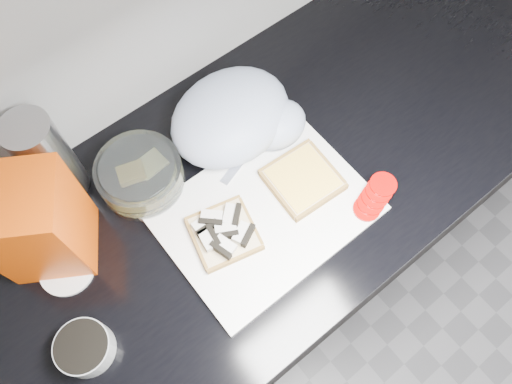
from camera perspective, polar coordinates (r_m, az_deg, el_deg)
base_cabinet at (r=1.44m, az=-4.91°, el=-10.33°), size 3.50×0.60×0.86m
countertop at (r=1.01m, az=-6.89°, el=-3.89°), size 3.50×0.64×0.04m
cutting_board at (r=0.99m, az=1.08°, el=-2.30°), size 0.40×0.30×0.01m
bread_left at (r=0.96m, az=-3.76°, el=-4.63°), size 0.15×0.15×0.04m
bread_right at (r=1.01m, az=5.36°, el=1.43°), size 0.14×0.14×0.02m
tomato_slices at (r=1.01m, az=13.44°, el=-0.51°), size 0.12×0.08×0.02m
knife at (r=1.07m, az=0.81°, el=6.92°), size 0.23×0.09×0.01m
seed_tub at (r=0.95m, az=-19.02°, el=-16.47°), size 0.10×0.10×0.05m
tub_lid at (r=1.02m, az=-20.78°, el=-8.27°), size 0.11×0.11×0.01m
glass_bowl at (r=1.02m, az=-13.05°, el=1.84°), size 0.17×0.17×0.07m
bread_bag at (r=0.94m, az=-23.85°, el=-3.33°), size 0.20×0.19×0.23m
steel_canister at (r=1.00m, az=-22.72°, el=3.53°), size 0.09×0.09×0.22m
grocery_bag at (r=1.04m, az=-2.17°, el=8.50°), size 0.28×0.24×0.12m
whole_tomatoes at (r=1.05m, az=0.30°, el=7.29°), size 0.13×0.07×0.06m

